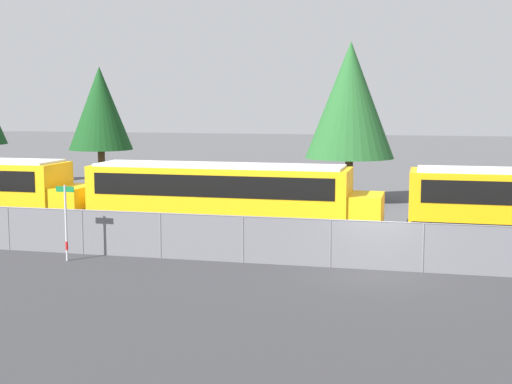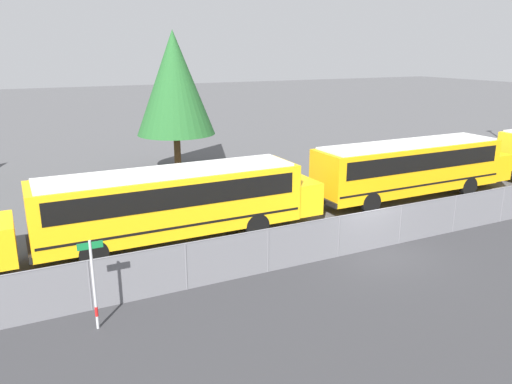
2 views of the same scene
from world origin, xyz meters
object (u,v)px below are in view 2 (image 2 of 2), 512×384
Objects in this scene: tree_3 at (174,83)px; school_bus_3 at (412,165)px; school_bus_2 at (177,199)px; street_sign at (94,283)px.

school_bus_3 is at bearing -50.89° from tree_3.
school_bus_2 is 13.16m from tree_3.
street_sign is (-17.50, -6.03, -0.40)m from school_bus_3.
school_bus_3 is at bearing 19.00° from street_sign.
school_bus_3 is 4.51× the size of street_sign.
school_bus_3 is 18.51m from street_sign.
tree_3 is (8.12, 17.56, 4.28)m from street_sign.
school_bus_3 is 1.37× the size of tree_3.
school_bus_2 is at bearing -178.11° from school_bus_3.
school_bus_3 is at bearing 1.89° from school_bus_2.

